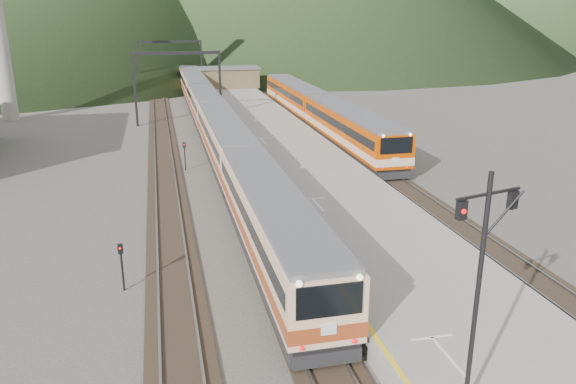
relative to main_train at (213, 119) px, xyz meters
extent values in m
cube|color=black|center=(0.00, -6.49, -1.91)|extent=(2.60, 200.00, 0.12)
cube|color=slate|center=(-0.72, -6.49, -1.81)|extent=(0.10, 200.00, 0.14)
cube|color=slate|center=(0.72, -6.49, -1.81)|extent=(0.10, 200.00, 0.14)
cube|color=black|center=(-5.00, -6.49, -1.91)|extent=(2.60, 200.00, 0.12)
cube|color=slate|center=(-5.72, -6.49, -1.81)|extent=(0.10, 200.00, 0.14)
cube|color=slate|center=(-4.28, -6.49, -1.81)|extent=(0.10, 200.00, 0.14)
cube|color=black|center=(11.50, -6.49, -1.91)|extent=(2.60, 200.00, 0.12)
cube|color=slate|center=(10.78, -6.49, -1.81)|extent=(0.10, 200.00, 0.14)
cube|color=slate|center=(12.22, -6.49, -1.81)|extent=(0.10, 200.00, 0.14)
cube|color=gray|center=(5.60, -8.49, -1.47)|extent=(8.00, 100.00, 1.00)
cube|color=black|center=(-7.50, 8.51, 2.03)|extent=(0.25, 0.25, 8.00)
cube|color=black|center=(1.80, 8.51, 2.03)|extent=(0.25, 0.25, 8.00)
cube|color=black|center=(-2.85, 8.51, 5.83)|extent=(9.30, 0.22, 0.35)
cube|color=black|center=(-7.50, 33.51, 2.03)|extent=(0.25, 0.25, 8.00)
cube|color=black|center=(1.80, 33.51, 2.03)|extent=(0.25, 0.25, 8.00)
cube|color=black|center=(-2.85, 33.51, 5.83)|extent=(9.30, 0.22, 0.35)
cube|color=brown|center=(5.60, 31.51, 0.43)|extent=(9.00, 4.00, 2.80)
cube|color=slate|center=(5.60, 31.51, 1.98)|extent=(9.40, 4.40, 0.30)
cube|color=beige|center=(0.00, -29.49, 0.00)|extent=(2.85, 19.16, 3.48)
cube|color=beige|center=(0.00, -9.83, 0.00)|extent=(2.85, 19.16, 3.48)
cube|color=beige|center=(0.00, 9.83, 0.00)|extent=(2.85, 19.16, 3.48)
cube|color=beige|center=(0.00, 29.49, 0.00)|extent=(2.85, 19.16, 3.48)
cube|color=#C34100|center=(11.50, -8.02, 0.11)|extent=(3.03, 20.35, 3.69)
cube|color=#C34100|center=(11.50, 12.83, 0.11)|extent=(3.03, 20.35, 3.69)
cylinder|color=black|center=(2.98, -42.95, 2.64)|extent=(0.14, 0.14, 7.22)
cube|color=black|center=(2.98, -42.95, 5.65)|extent=(2.15, 0.60, 0.07)
cube|color=black|center=(2.11, -43.17, 5.35)|extent=(0.29, 0.24, 0.50)
cube|color=black|center=(3.86, -42.74, 5.35)|extent=(0.29, 0.24, 0.50)
cylinder|color=black|center=(-3.36, -11.14, -0.97)|extent=(0.10, 0.10, 2.00)
cube|color=black|center=(-3.36, -11.14, 0.08)|extent=(0.26, 0.23, 0.45)
cylinder|color=black|center=(-7.23, -31.13, -0.97)|extent=(0.10, 0.10, 2.00)
cube|color=black|center=(-7.23, -31.13, 0.08)|extent=(0.26, 0.21, 0.45)
camera|label=1|loc=(-5.15, -55.13, 10.11)|focal=35.00mm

